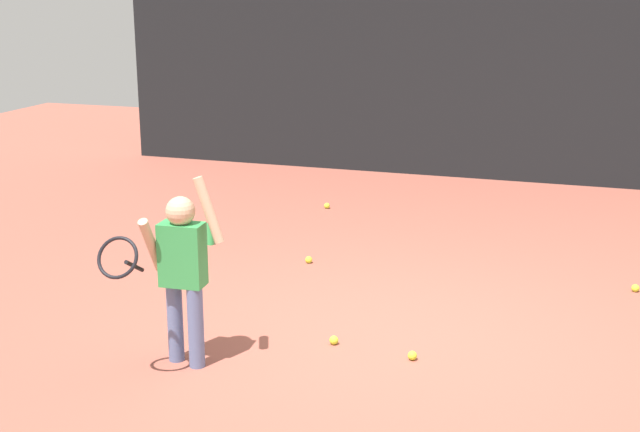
% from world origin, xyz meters
% --- Properties ---
extents(ground_plane, '(20.00, 20.00, 0.00)m').
position_xyz_m(ground_plane, '(0.00, 0.00, 0.00)').
color(ground_plane, '#9E5142').
extents(back_fence_windscreen, '(10.46, 0.08, 3.56)m').
position_xyz_m(back_fence_windscreen, '(0.00, 5.57, 1.78)').
color(back_fence_windscreen, black).
rests_on(back_fence_windscreen, ground).
extents(fence_post_0, '(0.09, 0.09, 3.71)m').
position_xyz_m(fence_post_0, '(-5.08, 5.63, 1.86)').
color(fence_post_0, slate).
rests_on(fence_post_0, ground).
extents(fence_post_1, '(0.09, 0.09, 3.71)m').
position_xyz_m(fence_post_1, '(-2.54, 5.63, 1.86)').
color(fence_post_1, slate).
rests_on(fence_post_1, ground).
extents(fence_post_2, '(0.09, 0.09, 3.71)m').
position_xyz_m(fence_post_2, '(0.00, 5.63, 1.86)').
color(fence_post_2, slate).
rests_on(fence_post_2, ground).
extents(tennis_player, '(0.69, 0.60, 1.35)m').
position_xyz_m(tennis_player, '(-1.29, -0.92, 0.73)').
color(tennis_player, slate).
rests_on(tennis_player, ground).
extents(water_bottle, '(0.07, 0.07, 0.22)m').
position_xyz_m(water_bottle, '(-2.31, 1.70, 0.11)').
color(water_bottle, green).
rests_on(water_bottle, ground).
extents(tennis_ball_0, '(0.07, 0.07, 0.07)m').
position_xyz_m(tennis_ball_0, '(-0.40, -0.28, 0.03)').
color(tennis_ball_0, '#CCE033').
rests_on(tennis_ball_0, ground).
extents(tennis_ball_1, '(0.07, 0.07, 0.07)m').
position_xyz_m(tennis_ball_1, '(0.21, -0.37, 0.03)').
color(tennis_ball_1, '#CCE033').
rests_on(tennis_ball_1, ground).
extents(tennis_ball_3, '(0.07, 0.07, 0.07)m').
position_xyz_m(tennis_ball_3, '(-1.62, 3.42, 0.03)').
color(tennis_ball_3, '#CCE033').
rests_on(tennis_ball_3, ground).
extents(tennis_ball_6, '(0.07, 0.07, 0.07)m').
position_xyz_m(tennis_ball_6, '(-1.18, 1.45, 0.03)').
color(tennis_ball_6, '#CCE033').
rests_on(tennis_ball_6, ground).
extents(tennis_ball_7, '(0.07, 0.07, 0.07)m').
position_xyz_m(tennis_ball_7, '(1.75, 1.58, 0.03)').
color(tennis_ball_7, '#CCE033').
rests_on(tennis_ball_7, ground).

